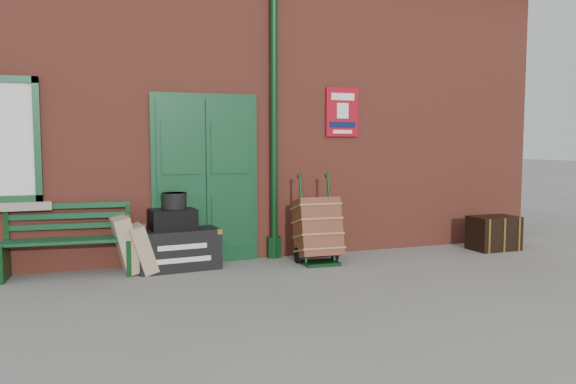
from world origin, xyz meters
name	(u,v)px	position (x,y,z in m)	size (l,w,h in m)	color
ground	(258,286)	(0.00, 0.00, 0.00)	(80.00, 80.00, 0.00)	gray
station_building	(199,110)	(0.00, 3.49, 2.16)	(10.30, 4.30, 4.36)	brown
bench	(68,238)	(-2.02, 1.27, 0.46)	(1.49, 0.55, 0.91)	#103D20
houdini_trunk	(177,249)	(-0.73, 1.21, 0.26)	(1.03, 0.56, 0.51)	black
strongbox	(173,219)	(-0.78, 1.21, 0.64)	(0.56, 0.41, 0.26)	black
hatbox	(174,201)	(-0.75, 1.24, 0.87)	(0.31, 0.31, 0.21)	black
suitcase_back	(126,244)	(-1.36, 1.19, 0.36)	(0.20, 0.49, 0.69)	tan
suitcase_front	(142,249)	(-1.18, 1.09, 0.31)	(0.18, 0.44, 0.59)	tan
porter_trolley	(317,229)	(1.11, 0.94, 0.45)	(0.59, 0.64, 1.17)	black
dark_trunk	(494,233)	(3.97, 0.91, 0.25)	(0.70, 0.46, 0.51)	black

